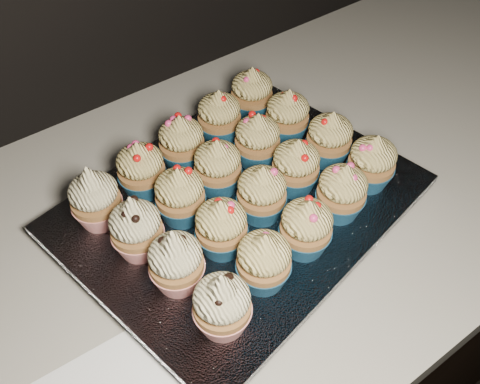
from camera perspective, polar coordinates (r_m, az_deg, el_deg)
The scene contains 24 objects.
cabinet at distance 1.17m, azimuth 3.75°, elevation -14.05°, with size 2.40×0.60×0.86m, color black.
worktop at distance 0.80m, azimuth 5.31°, elevation 1.20°, with size 2.44×0.64×0.04m, color beige.
baking_tray at distance 0.72m, azimuth 0.00°, elevation -2.08°, with size 0.40×0.31×0.02m, color black.
foil_lining at distance 0.71m, azimuth 0.00°, elevation -1.19°, with size 0.43×0.34×0.01m, color silver.
cupcake_0 at distance 0.56m, azimuth -1.93°, elevation -11.88°, with size 0.06×0.06×0.10m.
cupcake_1 at distance 0.60m, azimuth 2.55°, elevation -7.33°, with size 0.06×0.06×0.08m.
cupcake_2 at distance 0.63m, azimuth 7.06°, elevation -3.75°, with size 0.06×0.06×0.08m.
cupcake_3 at distance 0.67m, azimuth 10.80°, elevation 0.03°, with size 0.06×0.06×0.08m.
cupcake_4 at distance 0.72m, azimuth 13.88°, elevation 3.09°, with size 0.06×0.06×0.08m.
cupcake_5 at distance 0.60m, azimuth -6.83°, elevation -7.34°, with size 0.06×0.06×0.10m.
cupcake_6 at distance 0.62m, azimuth -2.01°, elevation -3.76°, with size 0.06×0.06×0.08m.
cupcake_7 at distance 0.66m, azimuth 2.33°, elevation -0.15°, with size 0.06×0.06×0.08m.
cupcake_8 at distance 0.69m, azimuth 5.96°, elevation 2.74°, with size 0.06×0.06×0.08m.
cupcake_9 at distance 0.74m, azimuth 9.50°, elevation 5.64°, with size 0.06×0.06×0.08m.
cupcake_10 at distance 0.63m, azimuth -11.01°, elevation -3.78°, with size 0.06×0.06×0.10m.
cupcake_11 at distance 0.66m, azimuth -6.42°, elevation -0.36°, with size 0.06×0.06×0.08m.
cupcake_12 at distance 0.69m, azimuth -2.40°, elevation 2.70°, with size 0.06×0.06×0.08m.
cupcake_13 at distance 0.73m, azimuth 1.87°, elevation 5.53°, with size 0.06×0.06×0.08m.
cupcake_14 at distance 0.77m, azimuth 5.08°, elevation 8.08°, with size 0.06×0.06×0.08m.
cupcake_15 at distance 0.67m, azimuth -15.20°, elevation -0.64°, with size 0.06×0.06×0.10m.
cupcake_16 at distance 0.70m, azimuth -10.50°, elevation 2.39°, with size 0.06×0.06×0.08m.
cupcake_17 at distance 0.73m, azimuth -6.24°, elevation 5.28°, with size 0.06×0.06×0.08m.
cupcake_18 at distance 0.76m, azimuth -2.22°, elevation 8.02°, with size 0.06×0.06×0.08m.
cupcake_19 at distance 0.80m, azimuth 1.27°, elevation 10.44°, with size 0.06×0.06×0.08m.
Camera 1 is at (-0.38, 1.30, 1.46)m, focal length 40.00 mm.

